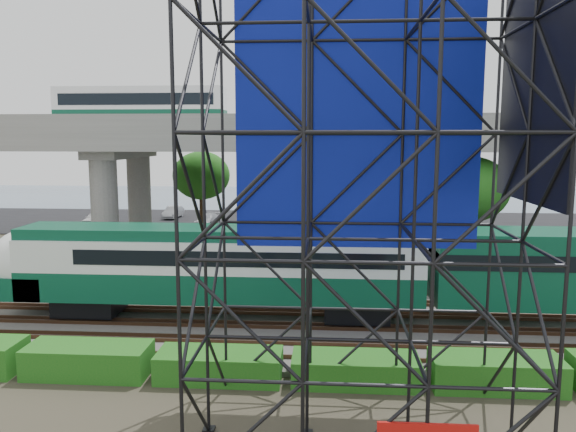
{
  "coord_description": "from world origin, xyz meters",
  "views": [
    {
      "loc": [
        4.94,
        -23.85,
        8.9
      ],
      "look_at": [
        2.81,
        6.0,
        4.67
      ],
      "focal_mm": 35.0,
      "sensor_mm": 36.0,
      "label": 1
    }
  ],
  "objects": [
    {
      "name": "ground",
      "position": [
        0.0,
        0.0,
        0.0
      ],
      "size": [
        140.0,
        140.0,
        0.0
      ],
      "primitive_type": "plane",
      "color": "#474233",
      "rests_on": "ground"
    },
    {
      "name": "ballast_bed",
      "position": [
        0.0,
        2.0,
        0.1
      ],
      "size": [
        90.0,
        12.0,
        0.2
      ],
      "primitive_type": "cube",
      "color": "slate",
      "rests_on": "ground"
    },
    {
      "name": "service_road",
      "position": [
        0.0,
        10.5,
        0.04
      ],
      "size": [
        90.0,
        5.0,
        0.08
      ],
      "primitive_type": "cube",
      "color": "black",
      "rests_on": "ground"
    },
    {
      "name": "parking_lot",
      "position": [
        0.0,
        34.0,
        0.04
      ],
      "size": [
        90.0,
        18.0,
        0.08
      ],
      "primitive_type": "cube",
      "color": "black",
      "rests_on": "ground"
    },
    {
      "name": "harbor_water",
      "position": [
        0.0,
        56.0,
        0.01
      ],
      "size": [
        140.0,
        40.0,
        0.03
      ],
      "primitive_type": "cube",
      "color": "#445770",
      "rests_on": "ground"
    },
    {
      "name": "rail_tracks",
      "position": [
        0.0,
        2.0,
        0.28
      ],
      "size": [
        90.0,
        9.52,
        0.16
      ],
      "color": "#472D1E",
      "rests_on": "ballast_bed"
    },
    {
      "name": "commuter_train",
      "position": [
        1.96,
        2.0,
        2.88
      ],
      "size": [
        29.3,
        3.06,
        4.3
      ],
      "color": "black",
      "rests_on": "rail_tracks"
    },
    {
      "name": "overpass",
      "position": [
        -0.62,
        16.0,
        8.21
      ],
      "size": [
        80.0,
        12.0,
        12.4
      ],
      "color": "#9E9B93",
      "rests_on": "ground"
    },
    {
      "name": "scaffold_tower",
      "position": [
        5.89,
        -7.98,
        7.47
      ],
      "size": [
        9.36,
        6.36,
        15.0
      ],
      "color": "black",
      "rests_on": "ground"
    },
    {
      "name": "hedge_strip",
      "position": [
        1.01,
        -4.3,
        0.56
      ],
      "size": [
        34.6,
        1.8,
        1.2
      ],
      "color": "#145A15",
      "rests_on": "ground"
    },
    {
      "name": "trees",
      "position": [
        -4.67,
        16.17,
        5.57
      ],
      "size": [
        40.94,
        16.94,
        7.69
      ],
      "color": "#382314",
      "rests_on": "ground"
    },
    {
      "name": "suv",
      "position": [
        -2.62,
        11.06,
        0.77
      ],
      "size": [
        5.2,
        2.91,
        1.37
      ],
      "primitive_type": "imported",
      "rotation": [
        0.0,
        0.0,
        1.7
      ],
      "color": "black",
      "rests_on": "service_road"
    },
    {
      "name": "parked_cars",
      "position": [
        1.22,
        33.81,
        0.7
      ],
      "size": [
        36.07,
        9.64,
        1.31
      ],
      "color": "silver",
      "rests_on": "parking_lot"
    }
  ]
}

